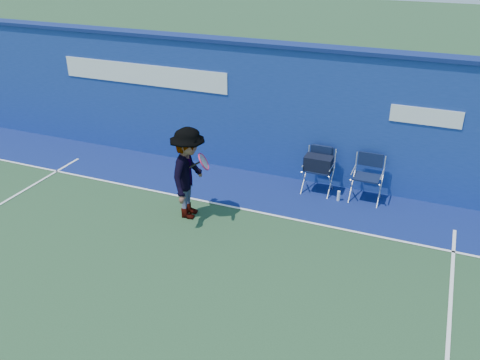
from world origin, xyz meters
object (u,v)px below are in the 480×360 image
at_px(water_bottle, 339,196).
at_px(directors_chair_right, 366,187).
at_px(directors_chair_left, 318,174).
at_px(tennis_player, 189,173).

bearing_deg(water_bottle, directors_chair_right, 26.71).
bearing_deg(directors_chair_left, directors_chair_right, 0.84).
bearing_deg(tennis_player, water_bottle, 33.42).
bearing_deg(directors_chair_left, tennis_player, -136.70).
distance_m(directors_chair_left, water_bottle, 0.67).
distance_m(directors_chair_left, directors_chair_right, 1.06).
height_order(directors_chair_left, water_bottle, directors_chair_left).
xyz_separation_m(directors_chair_left, directors_chair_right, (1.06, 0.02, -0.11)).
bearing_deg(directors_chair_left, water_bottle, -24.46).
relative_size(directors_chair_right, tennis_player, 0.53).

